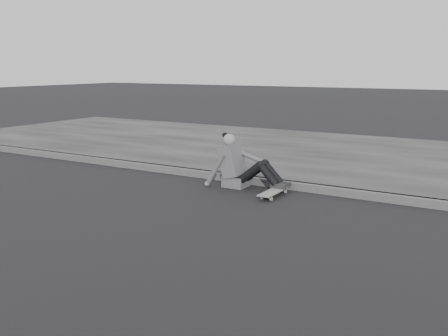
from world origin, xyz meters
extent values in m
plane|color=black|center=(0.00, 0.00, 0.00)|extent=(80.00, 80.00, 0.00)
cube|color=#4C4C4C|center=(0.00, 2.58, 0.06)|extent=(24.00, 0.16, 0.12)
cube|color=#343434|center=(0.00, 5.60, 0.06)|extent=(24.00, 6.00, 0.12)
cylinder|color=#9D9D98|center=(-1.94, 1.77, 0.03)|extent=(0.03, 0.05, 0.05)
cylinder|color=#9D9D98|center=(-1.79, 1.77, 0.03)|extent=(0.03, 0.05, 0.05)
cylinder|color=#9D9D98|center=(-1.94, 2.29, 0.03)|extent=(0.03, 0.05, 0.05)
cylinder|color=#9D9D98|center=(-1.79, 2.29, 0.03)|extent=(0.03, 0.05, 0.05)
cube|color=#323234|center=(-1.86, 1.77, 0.06)|extent=(0.16, 0.04, 0.03)
cube|color=#323234|center=(-1.86, 2.29, 0.06)|extent=(0.16, 0.04, 0.03)
cube|color=slate|center=(-1.86, 2.03, 0.08)|extent=(0.20, 0.78, 0.02)
cube|color=#505053|center=(-2.66, 2.28, 0.09)|extent=(0.36, 0.34, 0.18)
cube|color=#505053|center=(-2.73, 2.28, 0.43)|extent=(0.37, 0.40, 0.57)
cube|color=#505053|center=(-2.86, 2.28, 0.55)|extent=(0.14, 0.30, 0.20)
cylinder|color=gray|center=(-2.78, 2.28, 0.67)|extent=(0.09, 0.09, 0.08)
sphere|color=gray|center=(-2.79, 2.28, 0.76)|extent=(0.20, 0.20, 0.20)
sphere|color=black|center=(-2.88, 2.30, 0.83)|extent=(0.09, 0.09, 0.09)
cylinder|color=black|center=(-2.35, 2.19, 0.28)|extent=(0.43, 0.13, 0.39)
cylinder|color=black|center=(-2.35, 2.37, 0.28)|extent=(0.43, 0.13, 0.39)
cylinder|color=black|center=(-2.05, 2.19, 0.28)|extent=(0.35, 0.11, 0.36)
cylinder|color=black|center=(-2.05, 2.37, 0.28)|extent=(0.35, 0.11, 0.36)
sphere|color=black|center=(-2.18, 2.19, 0.42)|extent=(0.13, 0.13, 0.13)
sphere|color=black|center=(-2.18, 2.37, 0.42)|extent=(0.13, 0.13, 0.13)
cube|color=#292929|center=(-1.86, 2.19, 0.12)|extent=(0.24, 0.08, 0.07)
cube|color=#292929|center=(-1.86, 2.37, 0.12)|extent=(0.24, 0.08, 0.07)
cylinder|color=#505053|center=(-2.93, 2.07, 0.29)|extent=(0.38, 0.08, 0.58)
sphere|color=gray|center=(-3.08, 2.06, 0.04)|extent=(0.08, 0.08, 0.08)
cylinder|color=#505053|center=(-2.49, 2.44, 0.49)|extent=(0.48, 0.08, 0.21)
camera|label=1|loc=(1.18, -4.68, 1.95)|focal=40.00mm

